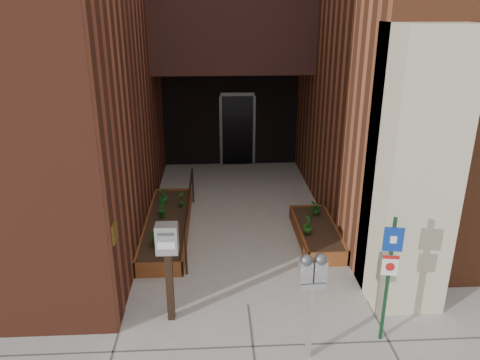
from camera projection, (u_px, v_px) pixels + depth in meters
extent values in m
plane|color=#9E9991|center=(248.00, 305.00, 7.68)|extent=(80.00, 80.00, 0.00)
cube|color=beige|center=(412.00, 172.00, 7.22)|extent=(1.10, 1.20, 4.40)
cube|color=black|center=(232.00, 30.00, 11.87)|extent=(4.20, 2.00, 2.00)
cube|color=black|center=(231.00, 115.00, 14.06)|extent=(4.00, 0.30, 3.00)
cube|color=black|center=(238.00, 131.00, 14.06)|extent=(0.90, 0.06, 2.10)
cube|color=#B79338|center=(114.00, 232.00, 6.86)|extent=(0.04, 0.30, 0.30)
cube|color=brown|center=(158.00, 270.00, 8.41)|extent=(0.90, 0.04, 0.30)
cube|color=brown|center=(174.00, 194.00, 11.73)|extent=(0.90, 0.04, 0.30)
cube|color=brown|center=(147.00, 226.00, 10.05)|extent=(0.04, 3.60, 0.30)
cube|color=brown|center=(187.00, 225.00, 10.09)|extent=(0.04, 3.60, 0.30)
cube|color=black|center=(167.00, 227.00, 10.08)|extent=(0.82, 3.52, 0.26)
cube|color=brown|center=(329.00, 259.00, 8.76)|extent=(0.80, 0.04, 0.30)
cube|color=brown|center=(307.00, 211.00, 10.78)|extent=(0.80, 0.04, 0.30)
cube|color=brown|center=(299.00, 233.00, 9.75)|extent=(0.04, 2.20, 0.30)
cube|color=brown|center=(335.00, 232.00, 9.79)|extent=(0.04, 2.20, 0.30)
cube|color=black|center=(317.00, 234.00, 9.77)|extent=(0.72, 2.12, 0.26)
cylinder|color=black|center=(186.00, 252.00, 8.40)|extent=(0.04, 0.04, 0.90)
cylinder|color=black|center=(193.00, 185.00, 11.48)|extent=(0.04, 0.04, 0.90)
cylinder|color=black|center=(189.00, 195.00, 9.79)|extent=(0.04, 3.30, 0.04)
cube|color=#ACACAF|center=(310.00, 323.00, 6.36)|extent=(0.07, 0.07, 1.13)
cube|color=#ACACAF|center=(312.00, 285.00, 6.15)|extent=(0.35, 0.16, 0.09)
cube|color=#ACACAF|center=(306.00, 272.00, 6.06)|extent=(0.18, 0.12, 0.29)
sphere|color=#59595B|center=(306.00, 260.00, 6.00)|extent=(0.17, 0.17, 0.17)
cube|color=white|center=(307.00, 273.00, 6.00)|extent=(0.10, 0.01, 0.06)
cube|color=#B21414|center=(307.00, 279.00, 6.03)|extent=(0.10, 0.01, 0.03)
cube|color=#ACACAF|center=(320.00, 271.00, 6.08)|extent=(0.18, 0.12, 0.29)
sphere|color=#59595B|center=(321.00, 259.00, 6.02)|extent=(0.17, 0.17, 0.17)
cube|color=white|center=(322.00, 272.00, 6.02)|extent=(0.10, 0.01, 0.06)
cube|color=#B21414|center=(321.00, 278.00, 6.05)|extent=(0.10, 0.01, 0.03)
cube|color=#13361E|center=(387.00, 281.00, 6.58)|extent=(0.05, 0.05, 1.97)
cube|color=navy|center=(393.00, 239.00, 6.31)|extent=(0.27, 0.06, 0.36)
cube|color=white|center=(393.00, 240.00, 6.31)|extent=(0.09, 0.03, 0.11)
cube|color=white|center=(390.00, 265.00, 6.46)|extent=(0.22, 0.06, 0.31)
cube|color=#B21414|center=(391.00, 257.00, 6.41)|extent=(0.22, 0.05, 0.05)
cylinder|color=#B21414|center=(390.00, 267.00, 6.45)|extent=(0.13, 0.03, 0.13)
cube|color=black|center=(170.00, 286.00, 7.15)|extent=(0.11, 0.11, 1.19)
cube|color=#BBBBBE|center=(167.00, 238.00, 6.86)|extent=(0.33, 0.24, 0.46)
cube|color=#59595B|center=(165.00, 235.00, 6.70)|extent=(0.24, 0.02, 0.04)
cube|color=white|center=(166.00, 246.00, 6.76)|extent=(0.26, 0.02, 0.11)
imported|color=#1B5F20|center=(157.00, 236.00, 8.93)|extent=(0.46, 0.46, 0.36)
imported|color=#17531A|center=(161.00, 209.00, 10.10)|extent=(0.25, 0.25, 0.36)
imported|color=#1B601E|center=(163.00, 196.00, 10.80)|extent=(0.28, 0.28, 0.36)
imported|color=#1D5B1A|center=(181.00, 199.00, 10.64)|extent=(0.24, 0.24, 0.34)
imported|color=#205017|center=(308.00, 225.00, 9.39)|extent=(0.25, 0.25, 0.36)
imported|color=#255518|center=(309.00, 213.00, 9.99)|extent=(0.23, 0.23, 0.31)
imported|color=#1F5D1A|center=(316.00, 207.00, 10.25)|extent=(0.27, 0.27, 0.30)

